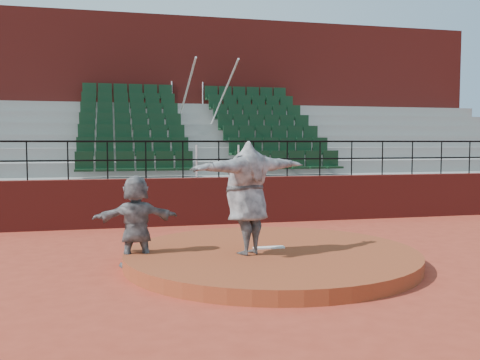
# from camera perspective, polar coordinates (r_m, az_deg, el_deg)

# --- Properties ---
(ground) EXTENTS (90.00, 90.00, 0.00)m
(ground) POSITION_cam_1_polar(r_m,az_deg,el_deg) (10.23, 3.34, -8.82)
(ground) COLOR #A63925
(ground) RESTS_ON ground
(pitchers_mound) EXTENTS (5.50, 5.50, 0.25)m
(pitchers_mound) POSITION_cam_1_polar(r_m,az_deg,el_deg) (10.20, 3.35, -8.14)
(pitchers_mound) COLOR brown
(pitchers_mound) RESTS_ON ground
(pitching_rubber) EXTENTS (0.60, 0.15, 0.03)m
(pitching_rubber) POSITION_cam_1_polar(r_m,az_deg,el_deg) (10.32, 3.10, -7.21)
(pitching_rubber) COLOR white
(pitching_rubber) RESTS_ON pitchers_mound
(boundary_wall) EXTENTS (24.00, 0.30, 1.30)m
(boundary_wall) POSITION_cam_1_polar(r_m,az_deg,el_deg) (14.92, -2.27, -2.21)
(boundary_wall) COLOR maroon
(boundary_wall) RESTS_ON ground
(wall_railing) EXTENTS (24.04, 0.05, 1.03)m
(wall_railing) POSITION_cam_1_polar(r_m,az_deg,el_deg) (14.83, -2.28, 3.10)
(wall_railing) COLOR black
(wall_railing) RESTS_ON boundary_wall
(seating_deck) EXTENTS (24.00, 5.97, 4.63)m
(seating_deck) POSITION_cam_1_polar(r_m,az_deg,el_deg) (18.43, -4.51, 1.45)
(seating_deck) COLOR gray
(seating_deck) RESTS_ON ground
(press_box_facade) EXTENTS (24.00, 3.00, 7.10)m
(press_box_facade) POSITION_cam_1_polar(r_m,az_deg,el_deg) (22.36, -6.17, 7.31)
(press_box_facade) COLOR maroon
(press_box_facade) RESTS_ON ground
(pitcher) EXTENTS (2.59, 1.65, 2.05)m
(pitcher) POSITION_cam_1_polar(r_m,az_deg,el_deg) (9.65, 0.77, -1.91)
(pitcher) COLOR black
(pitcher) RESTS_ON pitchers_mound
(fielder) EXTENTS (1.58, 0.54, 1.68)m
(fielder) POSITION_cam_1_polar(r_m,az_deg,el_deg) (9.97, -11.03, -4.31)
(fielder) COLOR black
(fielder) RESTS_ON ground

